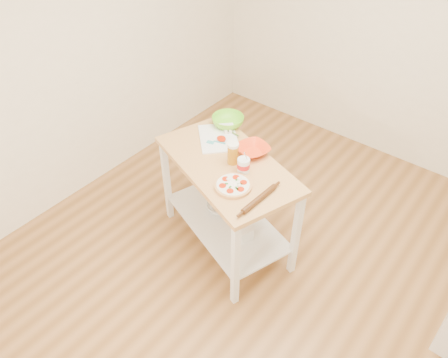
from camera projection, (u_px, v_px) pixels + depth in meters
room_shell at (266, 140)px, 2.79m from camera, size 4.04×4.54×2.74m
prep_island at (227, 187)px, 3.49m from camera, size 1.35×1.01×0.90m
pizza at (233, 185)px, 3.11m from camera, size 0.27×0.27×0.04m
cutting_board at (219, 137)px, 3.57m from camera, size 0.50×0.49×0.04m
spatula at (215, 142)px, 3.50m from camera, size 0.14×0.09×0.01m
knife at (223, 128)px, 3.66m from camera, size 0.27×0.04×0.01m
orange_bowl at (253, 150)px, 3.40m from camera, size 0.32×0.32×0.06m
green_bowl at (228, 121)px, 3.69m from camera, size 0.37×0.37×0.08m
beer_pint at (233, 153)px, 3.27m from camera, size 0.09×0.09×0.18m
yogurt_tub at (244, 165)px, 3.21m from camera, size 0.09×0.09×0.20m
rolling_pin at (259, 199)px, 2.99m from camera, size 0.06×0.35×0.04m
shelf_glass_bowl at (220, 207)px, 3.82m from camera, size 0.33×0.33×0.07m
shelf_bin at (244, 233)px, 3.56m from camera, size 0.15×0.15×0.12m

